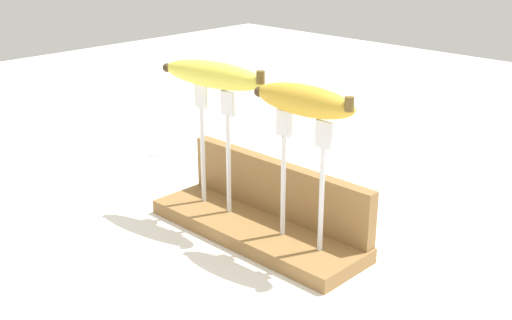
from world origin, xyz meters
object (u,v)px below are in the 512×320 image
object	(u,v)px
fork_stand_right	(301,169)
banana_raised_right	(302,101)
banana_raised_left	(212,75)
fork_stand_left	(213,138)
fork_fallen_near	(176,155)

from	to	relation	value
fork_stand_right	banana_raised_right	bearing A→B (deg)	-176.16
fork_stand_right	banana_raised_left	world-z (taller)	banana_raised_left
banana_raised_left	banana_raised_right	distance (m)	0.17
banana_raised_left	banana_raised_right	xyz separation A→B (m)	(0.17, 0.00, -0.01)
fork_stand_right	banana_raised_left	xyz separation A→B (m)	(-0.17, -0.00, 0.10)
banana_raised_right	fork_stand_left	bearing A→B (deg)	180.00
fork_stand_right	banana_raised_right	distance (m)	0.09
fork_fallen_near	fork_stand_right	bearing A→B (deg)	-17.60
fork_stand_left	fork_fallen_near	world-z (taller)	fork_stand_left
fork_fallen_near	banana_raised_left	bearing A→B (deg)	-27.60
banana_raised_right	banana_raised_left	bearing A→B (deg)	-180.00
fork_stand_right	fork_fallen_near	distance (m)	0.48
banana_raised_left	fork_fallen_near	xyz separation A→B (m)	(-0.27, 0.14, -0.23)
banana_raised_left	fork_stand_right	bearing A→B (deg)	0.00
banana_raised_right	fork_fallen_near	distance (m)	0.52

